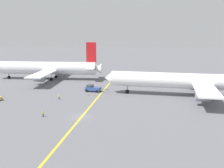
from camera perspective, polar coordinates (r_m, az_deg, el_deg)
The scene contains 9 objects.
ground_plane at distance 65.09m, azimuth -6.99°, elevation -7.29°, with size 600.00×600.00×0.00m, color slate.
taxiway_stripe at distance 74.37m, azimuth -4.73°, elevation -4.83°, with size 0.50×120.00×0.01m, color yellow.
airliner_at_gate_left at distance 117.94m, azimuth -14.32°, elevation 3.46°, with size 50.32×43.54×16.63m.
airliner_being_pushed at distance 87.37m, azimuth 18.17°, elevation 0.53°, with size 59.77×38.72×16.62m.
pushback_tug at distance 91.48m, azimuth -4.37°, elevation -0.96°, with size 8.64×4.28×2.77m.
ground_crew_wing_walker_right at distance 66.71m, azimuth -15.23°, elevation -6.44°, with size 0.36×0.36×1.54m.
ground_crew_marshaller_foreground at distance 82.38m, azimuth -11.81°, elevation -2.84°, with size 0.36×0.50×1.55m.
traffic_cone_nose_left at distance 85.64m, azimuth -5.33°, elevation -2.45°, with size 0.44×0.44×0.60m.
traffic_cone_wingtip_starboard at distance 86.49m, azimuth -3.90°, elevation -2.29°, with size 0.44×0.44×0.60m.
Camera 1 is at (9.09, -60.96, 20.93)m, focal length 40.74 mm.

